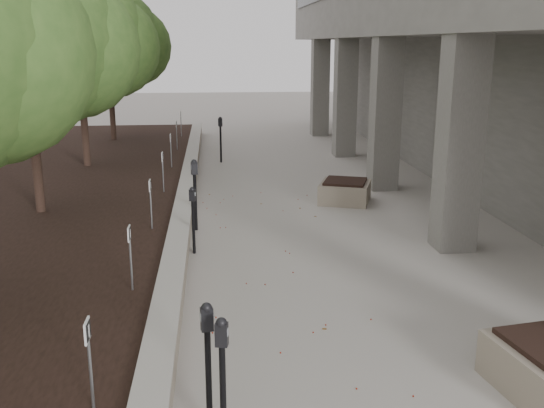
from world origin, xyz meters
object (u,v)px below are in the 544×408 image
parking_meter_1 (208,368)px  parking_meter_5 (221,140)px  crabapple_tree_4 (80,70)px  crabapple_tree_5 (109,64)px  planter_back (345,191)px  parking_meter_2 (223,384)px  parking_meter_4 (195,195)px  crabapple_tree_3 (28,80)px  parking_meter_3 (193,220)px

parking_meter_1 → parking_meter_5: 14.52m
crabapple_tree_4 → crabapple_tree_5: (0.00, 5.00, 0.00)m
parking_meter_5 → planter_back: bearing=-47.2°
crabapple_tree_4 → parking_meter_1: bearing=-73.9°
crabapple_tree_4 → planter_back: bearing=-25.9°
parking_meter_2 → crabapple_tree_4: bearing=119.8°
parking_meter_4 → planter_back: size_ratio=1.29×
crabapple_tree_4 → parking_meter_4: 6.70m
parking_meter_1 → parking_meter_2: (0.14, -0.29, -0.01)m
parking_meter_1 → parking_meter_4: (-0.30, 6.96, 0.06)m
crabapple_tree_3 → crabapple_tree_5: (0.00, 10.00, 0.00)m
parking_meter_4 → planter_back: 4.19m
crabapple_tree_3 → parking_meter_5: bearing=61.5°
parking_meter_2 → parking_meter_5: 14.80m
parking_meter_2 → parking_meter_3: bearing=107.8°
crabapple_tree_4 → crabapple_tree_5: same height
crabapple_tree_4 → planter_back: 8.16m
parking_meter_1 → parking_meter_5: bearing=77.7°
parking_meter_3 → parking_meter_5: size_ratio=0.85×
parking_meter_3 → parking_meter_4: parking_meter_4 is taller
parking_meter_3 → parking_meter_4: (0.00, 1.49, 0.12)m
crabapple_tree_4 → parking_meter_2: bearing=-73.7°
parking_meter_5 → crabapple_tree_4: bearing=-136.3°
crabapple_tree_3 → parking_meter_1: crabapple_tree_3 is taller
crabapple_tree_3 → parking_meter_2: 8.80m
crabapple_tree_5 → planter_back: 11.18m
parking_meter_1 → parking_meter_2: size_ratio=1.02×
crabapple_tree_3 → crabapple_tree_5: size_ratio=1.00×
crabapple_tree_3 → parking_meter_5: crabapple_tree_3 is taller
parking_meter_1 → parking_meter_2: parking_meter_1 is taller
planter_back → parking_meter_4: bearing=-150.8°
crabapple_tree_5 → planter_back: crabapple_tree_5 is taller
crabapple_tree_5 → parking_meter_4: bearing=-72.6°
crabapple_tree_4 → parking_meter_5: size_ratio=3.60×
crabapple_tree_5 → planter_back: bearing=-50.5°
crabapple_tree_3 → planter_back: (6.89, 1.66, -2.84)m
parking_meter_4 → planter_back: (3.64, 2.03, -0.49)m
crabapple_tree_5 → parking_meter_4: size_ratio=3.57×
crabapple_tree_3 → parking_meter_2: crabapple_tree_3 is taller
parking_meter_5 → parking_meter_4: bearing=-80.5°
crabapple_tree_5 → parking_meter_1: (3.55, -17.33, -2.42)m
parking_meter_1 → crabapple_tree_3: bearing=104.9°
parking_meter_4 → crabapple_tree_5: bearing=95.3°
crabapple_tree_5 → parking_meter_5: (3.89, -2.81, -2.36)m
parking_meter_2 → planter_back: bearing=84.4°
parking_meter_5 → planter_back: 6.30m
parking_meter_1 → parking_meter_3: 5.48m
crabapple_tree_3 → crabapple_tree_4: bearing=90.0°
crabapple_tree_3 → crabapple_tree_4: size_ratio=1.00×
crabapple_tree_3 → parking_meter_5: size_ratio=3.60×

